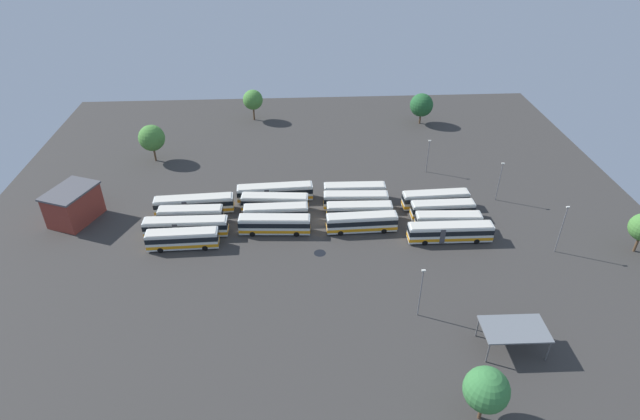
{
  "coord_description": "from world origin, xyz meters",
  "views": [
    {
      "loc": [
        -3.83,
        -80.14,
        54.53
      ],
      "look_at": [
        0.69,
        1.24,
        1.49
      ],
      "focal_mm": 29.12,
      "sensor_mm": 36.0,
      "label": 1
    }
  ],
  "objects_px": {
    "bus_row1_slot4": "(275,192)",
    "bus_row2_slot4": "(354,191)",
    "bus_row1_slot1": "(275,224)",
    "lamp_post_far_corner": "(499,180)",
    "bus_row0_slot2": "(191,215)",
    "bus_row2_slot1": "(362,222)",
    "tree_northeast": "(152,138)",
    "lamp_post_mid_lot": "(562,228)",
    "bus_row1_slot3": "(275,202)",
    "depot_building": "(73,205)",
    "maintenance_shelter": "(515,329)",
    "lamp_post_by_building": "(421,291)",
    "bus_row3_slot3": "(435,199)",
    "bus_row3_slot1": "(448,221)",
    "bus_row2_slot2": "(359,211)",
    "lamp_post_near_entrance": "(428,155)",
    "bus_row0_slot1": "(186,227)",
    "bus_row3_slot0": "(450,232)",
    "tree_east_edge": "(421,105)",
    "bus_row3_slot2": "(442,210)",
    "bus_row1_slot2": "(276,213)",
    "bus_row2_slot3": "(356,201)",
    "tree_south_edge": "(486,390)",
    "bus_row0_slot3": "(194,204)"
  },
  "relations": [
    {
      "from": "bus_row1_slot4",
      "to": "bus_row2_slot4",
      "type": "relative_size",
      "value": 1.23
    },
    {
      "from": "bus_row1_slot1",
      "to": "bus_row2_slot4",
      "type": "distance_m",
      "value": 18.78
    },
    {
      "from": "lamp_post_far_corner",
      "to": "bus_row0_slot2",
      "type": "bearing_deg",
      "value": -175.14
    },
    {
      "from": "bus_row1_slot1",
      "to": "bus_row2_slot1",
      "type": "height_order",
      "value": "same"
    },
    {
      "from": "tree_northeast",
      "to": "lamp_post_mid_lot",
      "type": "bearing_deg",
      "value": -26.63
    },
    {
      "from": "bus_row1_slot3",
      "to": "depot_building",
      "type": "xyz_separation_m",
      "value": [
        -36.99,
        -1.04,
        1.42
      ]
    },
    {
      "from": "lamp_post_mid_lot",
      "to": "bus_row2_slot4",
      "type": "bearing_deg",
      "value": 149.92
    },
    {
      "from": "maintenance_shelter",
      "to": "lamp_post_by_building",
      "type": "height_order",
      "value": "lamp_post_by_building"
    },
    {
      "from": "bus_row3_slot3",
      "to": "lamp_post_far_corner",
      "type": "relative_size",
      "value": 1.55
    },
    {
      "from": "bus_row3_slot1",
      "to": "maintenance_shelter",
      "type": "height_order",
      "value": "maintenance_shelter"
    },
    {
      "from": "bus_row2_slot1",
      "to": "bus_row2_slot2",
      "type": "distance_m",
      "value": 3.65
    },
    {
      "from": "bus_row1_slot4",
      "to": "lamp_post_by_building",
      "type": "distance_m",
      "value": 39.58
    },
    {
      "from": "bus_row3_slot3",
      "to": "lamp_post_near_entrance",
      "type": "height_order",
      "value": "lamp_post_near_entrance"
    },
    {
      "from": "bus_row2_slot2",
      "to": "bus_row2_slot4",
      "type": "bearing_deg",
      "value": 90.85
    },
    {
      "from": "bus_row0_slot1",
      "to": "bus_row3_slot0",
      "type": "xyz_separation_m",
      "value": [
        46.47,
        -4.23,
        0.0
      ]
    },
    {
      "from": "depot_building",
      "to": "tree_east_edge",
      "type": "xyz_separation_m",
      "value": [
        73.7,
        40.55,
        1.77
      ]
    },
    {
      "from": "bus_row1_slot4",
      "to": "bus_row3_slot2",
      "type": "bearing_deg",
      "value": -14.26
    },
    {
      "from": "bus_row0_slot1",
      "to": "maintenance_shelter",
      "type": "bearing_deg",
      "value": -31.05
    },
    {
      "from": "lamp_post_far_corner",
      "to": "tree_east_edge",
      "type": "bearing_deg",
      "value": 100.32
    },
    {
      "from": "bus_row1_slot2",
      "to": "lamp_post_by_building",
      "type": "distance_m",
      "value": 33.35
    },
    {
      "from": "bus_row3_slot0",
      "to": "tree_east_edge",
      "type": "distance_m",
      "value": 51.4
    },
    {
      "from": "bus_row2_slot3",
      "to": "bus_row3_slot2",
      "type": "relative_size",
      "value": 1.05
    },
    {
      "from": "lamp_post_near_entrance",
      "to": "depot_building",
      "type": "bearing_deg",
      "value": -168.05
    },
    {
      "from": "bus_row0_slot2",
      "to": "bus_row1_slot4",
      "type": "bearing_deg",
      "value": 25.6
    },
    {
      "from": "bus_row0_slot2",
      "to": "lamp_post_far_corner",
      "type": "distance_m",
      "value": 59.26
    },
    {
      "from": "bus_row3_slot0",
      "to": "lamp_post_near_entrance",
      "type": "xyz_separation_m",
      "value": [
        1.71,
        25.1,
        2.36
      ]
    },
    {
      "from": "tree_east_edge",
      "to": "bus_row3_slot2",
      "type": "bearing_deg",
      "value": -97.04
    },
    {
      "from": "bus_row3_slot2",
      "to": "bus_row1_slot2",
      "type": "bearing_deg",
      "value": 179.06
    },
    {
      "from": "bus_row2_slot1",
      "to": "bus_row2_slot4",
      "type": "height_order",
      "value": "same"
    },
    {
      "from": "bus_row1_slot4",
      "to": "depot_building",
      "type": "relative_size",
      "value": 1.35
    },
    {
      "from": "bus_row2_slot4",
      "to": "bus_row1_slot1",
      "type": "bearing_deg",
      "value": -145.8
    },
    {
      "from": "bus_row0_slot1",
      "to": "tree_east_edge",
      "type": "height_order",
      "value": "tree_east_edge"
    },
    {
      "from": "depot_building",
      "to": "tree_south_edge",
      "type": "relative_size",
      "value": 1.41
    },
    {
      "from": "bus_row3_slot2",
      "to": "depot_building",
      "type": "height_order",
      "value": "depot_building"
    },
    {
      "from": "bus_row3_slot1",
      "to": "lamp_post_near_entrance",
      "type": "height_order",
      "value": "lamp_post_near_entrance"
    },
    {
      "from": "bus_row0_slot2",
      "to": "bus_row3_slot1",
      "type": "xyz_separation_m",
      "value": [
        46.69,
        -4.56,
        0.0
      ]
    },
    {
      "from": "bus_row1_slot4",
      "to": "bus_row3_slot2",
      "type": "relative_size",
      "value": 1.27
    },
    {
      "from": "bus_row1_slot1",
      "to": "lamp_post_by_building",
      "type": "xyz_separation_m",
      "value": [
        21.27,
        -22.07,
        2.87
      ]
    },
    {
      "from": "bus_row3_slot2",
      "to": "bus_row0_slot1",
      "type": "bearing_deg",
      "value": -176.37
    },
    {
      "from": "bus_row1_slot4",
      "to": "tree_south_edge",
      "type": "xyz_separation_m",
      "value": [
        25.11,
        -50.55,
        3.32
      ]
    },
    {
      "from": "bus_row2_slot2",
      "to": "maintenance_shelter",
      "type": "distance_m",
      "value": 36.53
    },
    {
      "from": "bus_row3_slot1",
      "to": "lamp_post_far_corner",
      "type": "bearing_deg",
      "value": 37.91
    },
    {
      "from": "bus_row3_slot1",
      "to": "bus_row1_slot4",
      "type": "bearing_deg",
      "value": 159.31
    },
    {
      "from": "bus_row1_slot1",
      "to": "lamp_post_by_building",
      "type": "relative_size",
      "value": 1.51
    },
    {
      "from": "bus_row1_slot1",
      "to": "bus_row1_slot2",
      "type": "height_order",
      "value": "same"
    },
    {
      "from": "bus_row0_slot3",
      "to": "bus_row1_slot2",
      "type": "height_order",
      "value": "same"
    },
    {
      "from": "bus_row1_slot4",
      "to": "bus_row2_slot2",
      "type": "distance_m",
      "value": 17.59
    },
    {
      "from": "maintenance_shelter",
      "to": "tree_east_edge",
      "type": "relative_size",
      "value": 1.1
    },
    {
      "from": "bus_row3_slot0",
      "to": "lamp_post_far_corner",
      "type": "height_order",
      "value": "lamp_post_far_corner"
    },
    {
      "from": "bus_row3_slot3",
      "to": "lamp_post_by_building",
      "type": "distance_m",
      "value": 30.51
    }
  ]
}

